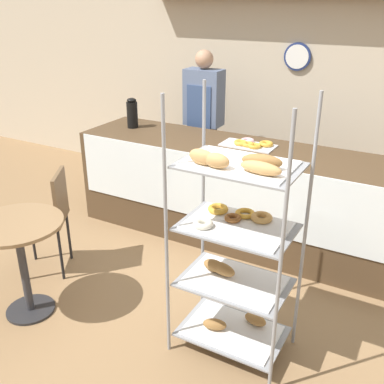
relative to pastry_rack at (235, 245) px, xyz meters
name	(u,v)px	position (x,y,z in m)	size (l,w,h in m)	color
ground_plane	(163,308)	(-0.62, 0.12, -0.80)	(14.00, 14.00, 0.00)	olive
back_wall	(285,79)	(-0.62, 2.68, 0.57)	(10.00, 0.30, 2.70)	beige
display_counter	(234,193)	(-0.62, 1.41, -0.32)	(3.12, 0.77, 0.94)	#4C3823
pastry_rack	(235,245)	(0.00, 0.00, 0.00)	(0.74, 0.50, 1.74)	gray
person_worker	(204,122)	(-1.30, 2.05, 0.14)	(0.41, 0.23, 1.70)	#282833
cafe_table	(20,246)	(-1.49, -0.40, -0.23)	(0.65, 0.65, 0.76)	#262628
cafe_chair	(51,211)	(-1.72, 0.13, -0.24)	(0.52, 0.52, 0.90)	black
coffee_carafe	(132,113)	(-1.83, 1.46, 0.30)	(0.11, 0.11, 0.31)	black
donut_tray_counter	(250,144)	(-0.51, 1.46, 0.17)	(0.49, 0.25, 0.05)	silver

